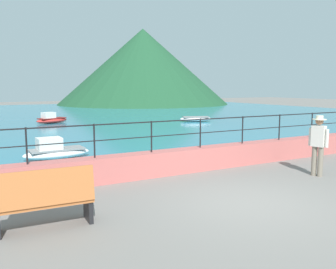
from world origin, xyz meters
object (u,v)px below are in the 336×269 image
(boat_1, at_px, (51,119))
(boat_4, at_px, (196,119))
(bench_main, at_px, (45,199))
(boat_3, at_px, (55,151))
(person_walking, at_px, (318,142))

(boat_1, bearing_deg, boat_4, -22.51)
(bench_main, relative_size, boat_3, 0.74)
(bench_main, height_order, boat_3, bench_main)
(bench_main, bearing_deg, person_walking, 2.24)
(person_walking, xyz_separation_m, boat_3, (-6.13, 5.90, -0.65))
(person_walking, relative_size, boat_4, 0.71)
(bench_main, bearing_deg, boat_1, 78.53)
(boat_3, bearing_deg, boat_1, 79.42)
(person_walking, bearing_deg, bench_main, -177.76)
(person_walking, xyz_separation_m, boat_4, (5.64, 14.91, -0.72))
(bench_main, distance_m, person_walking, 7.61)
(boat_1, height_order, boat_3, same)
(person_walking, distance_m, boat_4, 15.96)
(boat_3, bearing_deg, boat_4, 37.40)
(person_walking, relative_size, boat_1, 0.71)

